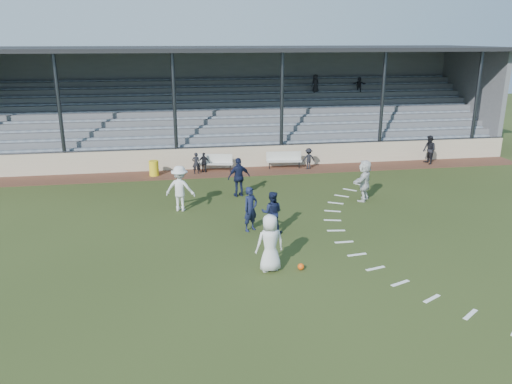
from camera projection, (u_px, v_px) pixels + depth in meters
The scene contains 19 objects.
ground at pixel (267, 247), 17.76m from camera, with size 90.00×90.00×0.00m, color #2D3917.
cinder_track at pixel (232, 172), 27.66m from camera, with size 34.00×2.00×0.02m, color #522D20.
retaining_wall at pixel (230, 157), 28.47m from camera, with size 34.00×0.18×1.20m, color beige.
bench_left at pixel (215, 161), 27.72m from camera, with size 2.04×0.84×0.95m.
bench_right at pixel (284, 158), 28.31m from camera, with size 2.03×0.62×0.95m.
trash_bin at pixel (154, 168), 26.82m from camera, with size 0.51×0.51×0.82m, color yellow.
football at pixel (301, 267), 16.02m from camera, with size 0.21×0.21×0.21m, color #F1540E.
player_white_lead at pixel (270, 243), 15.74m from camera, with size 0.92×0.60×1.88m, color silver.
player_navy_lead at pixel (250, 209), 19.07m from camera, with size 0.64×0.42×1.75m, color #151B39.
player_navy_mid at pixel (272, 213), 18.82m from camera, with size 0.80×0.63×1.66m, color #151B39.
player_white_wing at pixel (180, 188), 21.27m from camera, with size 1.28×0.73×1.98m, color silver.
player_navy_wing at pixel (239, 177), 23.24m from camera, with size 1.08×0.45×1.84m, color #151B39.
player_white_back at pixel (364, 180), 22.63m from camera, with size 1.76×0.56×1.90m, color silver.
official at pixel (429, 150), 29.21m from camera, with size 0.81×0.63×1.67m, color black.
sub_left_near at pixel (196, 163), 27.15m from camera, with size 0.43×0.28×1.18m, color black.
sub_left_far at pixel (204, 162), 27.43m from camera, with size 0.65×0.27×1.11m, color black.
sub_right at pixel (308, 159), 28.16m from camera, with size 0.77×0.44×1.19m, color black.
grandstand at pixel (222, 117), 32.44m from camera, with size 34.60×9.00×6.61m.
penalty_arc at pixel (377, 240), 18.41m from camera, with size 3.89×14.63×0.01m.
Camera 1 is at (-3.08, -16.10, 7.15)m, focal length 35.00 mm.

